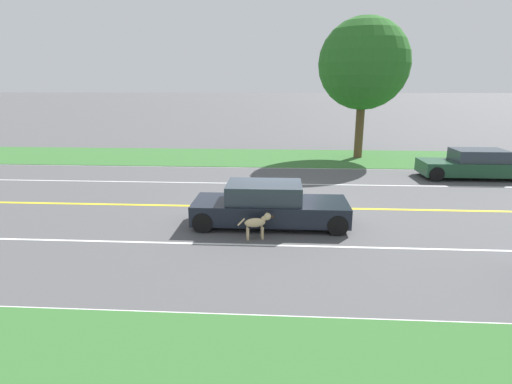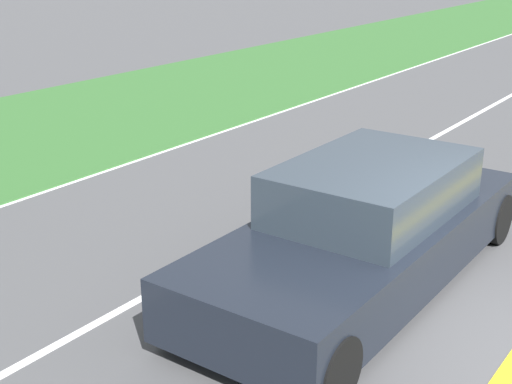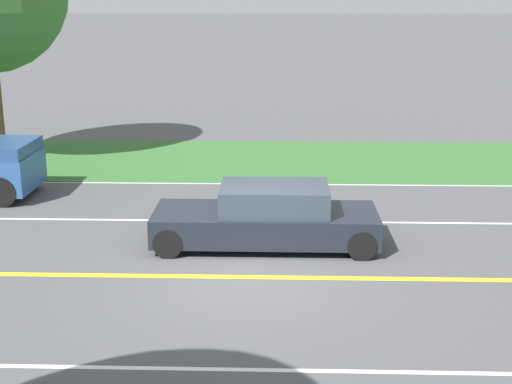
{
  "view_description": "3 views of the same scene",
  "coord_description": "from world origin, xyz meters",
  "px_view_note": "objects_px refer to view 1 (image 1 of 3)",
  "views": [
    {
      "loc": [
        13.68,
        -0.01,
        4.27
      ],
      "look_at": [
        2.06,
        -0.71,
        1.12
      ],
      "focal_mm": 28.0,
      "sensor_mm": 36.0,
      "label": 1
    },
    {
      "loc": [
        -1.29,
        5.95,
        3.52
      ],
      "look_at": [
        2.69,
        0.42,
        1.08
      ],
      "focal_mm": 50.0,
      "sensor_mm": 36.0,
      "label": 2
    },
    {
      "loc": [
        -12.71,
        -0.53,
        5.22
      ],
      "look_at": [
        2.07,
        -0.07,
        1.12
      ],
      "focal_mm": 50.0,
      "sensor_mm": 36.0,
      "label": 3
    }
  ],
  "objects_px": {
    "ego_car": "(269,206)",
    "roadside_tree_left_near": "(364,64)",
    "dog": "(258,222)",
    "oncoming_car": "(474,165)"
  },
  "relations": [
    {
      "from": "ego_car",
      "to": "roadside_tree_left_near",
      "type": "distance_m",
      "value": 13.97
    },
    {
      "from": "dog",
      "to": "oncoming_car",
      "type": "xyz_separation_m",
      "value": [
        -8.23,
        9.67,
        0.15
      ]
    },
    {
      "from": "roadside_tree_left_near",
      "to": "dog",
      "type": "bearing_deg",
      "value": -21.48
    },
    {
      "from": "ego_car",
      "to": "roadside_tree_left_near",
      "type": "bearing_deg",
      "value": 157.69
    },
    {
      "from": "ego_car",
      "to": "roadside_tree_left_near",
      "type": "xyz_separation_m",
      "value": [
        -12.15,
        4.99,
        4.75
      ]
    },
    {
      "from": "ego_car",
      "to": "dog",
      "type": "relative_size",
      "value": 4.56
    },
    {
      "from": "dog",
      "to": "oncoming_car",
      "type": "relative_size",
      "value": 0.22
    },
    {
      "from": "dog",
      "to": "roadside_tree_left_near",
      "type": "height_order",
      "value": "roadside_tree_left_near"
    },
    {
      "from": "ego_car",
      "to": "roadside_tree_left_near",
      "type": "relative_size",
      "value": 0.6
    },
    {
      "from": "roadside_tree_left_near",
      "to": "oncoming_car",
      "type": "bearing_deg",
      "value": 40.66
    }
  ]
}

